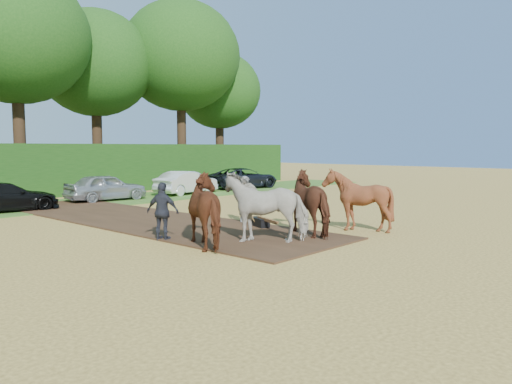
# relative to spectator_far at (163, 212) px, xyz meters

# --- Properties ---
(ground) EXTENTS (120.00, 120.00, 0.00)m
(ground) POSITION_rel_spectator_far_xyz_m (0.61, -2.98, -0.88)
(ground) COLOR gold
(ground) RESTS_ON ground
(earth_strip) EXTENTS (4.50, 17.00, 0.05)m
(earth_strip) POSITION_rel_spectator_far_xyz_m (2.11, 4.02, -0.86)
(earth_strip) COLOR #472D1C
(earth_strip) RESTS_ON ground
(grass_verge) EXTENTS (50.00, 5.00, 0.03)m
(grass_verge) POSITION_rel_spectator_far_xyz_m (0.61, 11.02, -0.87)
(grass_verge) COLOR #38601E
(grass_verge) RESTS_ON ground
(spectator_far) EXTENTS (0.82, 1.12, 1.76)m
(spectator_far) POSITION_rel_spectator_far_xyz_m (0.00, 0.00, 0.00)
(spectator_far) COLOR #22242E
(spectator_far) RESTS_ON ground
(plough_team) EXTENTS (7.28, 5.45, 2.10)m
(plough_team) POSITION_rel_spectator_far_xyz_m (2.97, -2.51, 0.16)
(plough_team) COLOR #612E18
(plough_team) RESTS_ON ground
(parked_cars) EXTENTS (26.50, 3.42, 1.46)m
(parked_cars) POSITION_rel_spectator_far_xyz_m (4.28, 10.90, -0.18)
(parked_cars) COLOR #111836
(parked_cars) RESTS_ON ground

